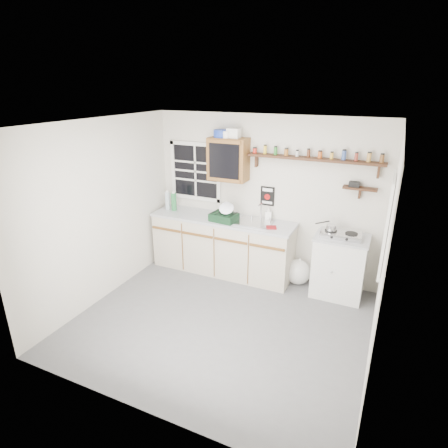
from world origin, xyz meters
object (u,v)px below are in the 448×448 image
object	(u,v)px
upper_cabinet	(228,159)
hotplate	(341,234)
right_cabinet	(339,266)
main_cabinet	(222,245)
spice_shelf	(315,158)
dish_rack	(225,215)

from	to	relation	value
upper_cabinet	hotplate	xyz separation A→B (m)	(1.77, -0.14, -0.88)
right_cabinet	main_cabinet	bearing A→B (deg)	-179.21
right_cabinet	upper_cabinet	bearing A→B (deg)	176.24
main_cabinet	upper_cabinet	distance (m)	1.37
right_cabinet	spice_shelf	bearing A→B (deg)	159.99
main_cabinet	hotplate	xyz separation A→B (m)	(1.81, 0.01, 0.49)
dish_rack	hotplate	size ratio (longest dim) A/B	0.75
main_cabinet	right_cabinet	distance (m)	1.84
right_cabinet	dish_rack	xyz separation A→B (m)	(-1.74, -0.13, 0.56)
main_cabinet	upper_cabinet	xyz separation A→B (m)	(0.03, 0.14, 1.36)
upper_cabinet	main_cabinet	bearing A→B (deg)	-103.68
main_cabinet	spice_shelf	xyz separation A→B (m)	(1.32, 0.21, 1.47)
hotplate	spice_shelf	bearing A→B (deg)	154.71
right_cabinet	upper_cabinet	world-z (taller)	upper_cabinet
main_cabinet	right_cabinet	xyz separation A→B (m)	(1.83, 0.03, -0.01)
upper_cabinet	spice_shelf	xyz separation A→B (m)	(1.28, 0.07, 0.11)
spice_shelf	dish_rack	distance (m)	1.56
main_cabinet	hotplate	distance (m)	1.87
spice_shelf	dish_rack	size ratio (longest dim) A/B	4.50
dish_rack	right_cabinet	bearing A→B (deg)	10.39
upper_cabinet	right_cabinet	bearing A→B (deg)	-3.76
main_cabinet	hotplate	world-z (taller)	hotplate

